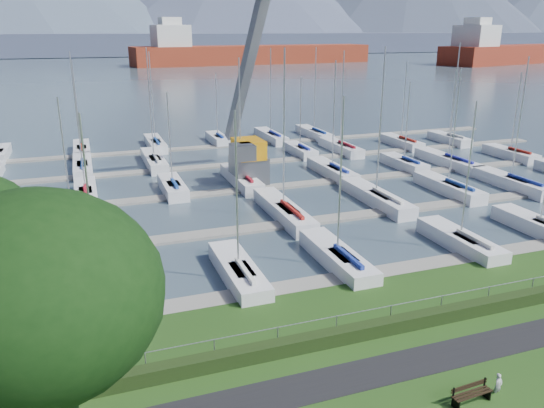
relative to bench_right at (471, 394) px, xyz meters
name	(u,v)px	position (x,y,z in m)	size (l,w,h in m)	color
path	(387,369)	(-2.00, 3.02, -0.41)	(160.00, 2.00, 0.04)	black
water	(102,61)	(-2.00, 266.02, -0.82)	(800.00, 540.00, 0.20)	#425461
hedge	(358,332)	(-2.00, 5.62, -0.07)	(80.00, 0.70, 0.70)	black
fence	(355,313)	(-2.00, 6.02, 0.78)	(0.04, 0.04, 80.00)	gray
foothill	(95,44)	(-2.00, 336.02, 5.58)	(900.00, 80.00, 12.00)	#484F69
docks	(222,192)	(-2.00, 32.02, -0.64)	(90.00, 41.60, 0.25)	slate
bench_right	(471,394)	(0.00, 0.00, 0.00)	(1.82, 0.54, 0.85)	black
person	(499,382)	(1.46, 0.12, 0.10)	(0.38, 0.25, 1.04)	silver
crane	(249,125)	(1.74, 35.20, 4.91)	(5.60, 13.22, 22.35)	#595A60
cargo_ship_mid	(246,55)	(57.11, 218.23, 3.05)	(108.66, 26.76, 21.50)	maroon
cargo_ship_east	(509,54)	(169.62, 182.77, 3.28)	(86.10, 38.88, 21.50)	maroon
sailboat_fleet	(199,128)	(-3.29, 34.72, 5.07)	(74.05, 49.91, 13.50)	#9F1A15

